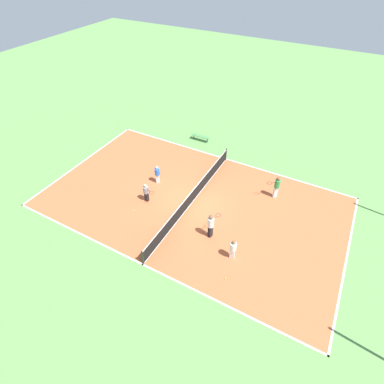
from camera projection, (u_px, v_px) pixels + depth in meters
ground_plane at (192, 202)px, 19.96m from camera, size 80.00×80.00×0.00m
court_surface at (192, 202)px, 19.96m from camera, size 11.36×19.50×0.02m
tennis_net at (192, 196)px, 19.61m from camera, size 11.16×0.10×1.01m
bench at (201, 137)px, 25.47m from camera, size 0.36×1.60×0.45m
player_far_green at (277, 186)px, 19.70m from camera, size 0.85×0.93×1.68m
player_near_white at (211, 224)px, 17.07m from camera, size 0.99×0.60×1.76m
player_baseline_gray at (146, 192)px, 19.54m from camera, size 0.55×0.99×1.39m
player_far_white at (233, 249)px, 16.07m from camera, size 0.40×0.40×1.41m
player_near_blue at (157, 173)px, 20.96m from camera, size 0.49×0.49×1.42m
tennis_ball_left_sideline at (211, 164)px, 23.12m from camera, size 0.07×0.07×0.07m
tennis_ball_near_net at (134, 211)px, 19.28m from camera, size 0.07×0.07×0.07m
tennis_ball_far_baseline at (225, 278)px, 15.57m from camera, size 0.07×0.07×0.07m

